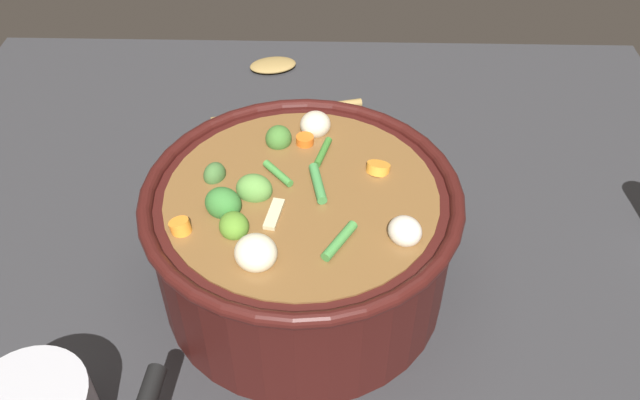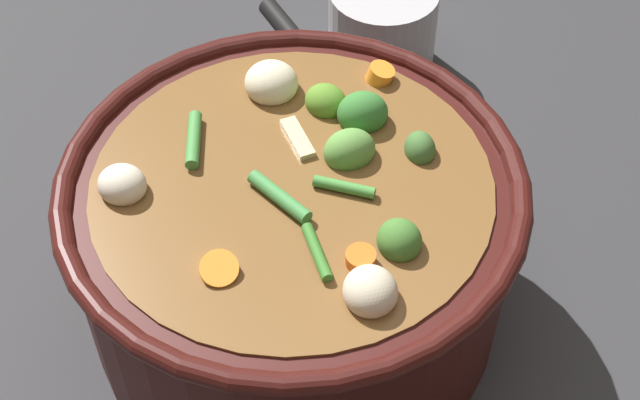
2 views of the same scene
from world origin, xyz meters
The scene contains 3 objects.
ground_plane centered at (0.00, 0.00, 0.00)m, with size 1.10×1.10×0.00m, color #2D2D30.
cooking_pot centered at (0.00, 0.00, 0.08)m, with size 0.33×0.33×0.16m.
small_saucepan centered at (0.22, 0.20, 0.04)m, with size 0.16×0.11×0.09m.
Camera 2 is at (-0.22, -0.37, 0.62)m, focal length 53.05 mm.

